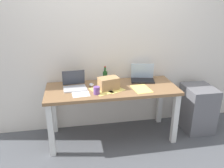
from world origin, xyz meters
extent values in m
plane|color=#515459|center=(0.00, 0.00, 0.00)|extent=(8.00, 8.00, 0.00)
cube|color=silver|center=(0.00, 0.40, 1.30)|extent=(5.20, 0.08, 2.60)
cube|color=olive|center=(0.00, 0.00, 0.73)|extent=(1.73, 0.67, 0.04)
cube|color=silver|center=(-0.80, -0.28, 0.36)|extent=(0.07, 0.07, 0.71)
cube|color=silver|center=(0.80, -0.28, 0.36)|extent=(0.07, 0.07, 0.71)
cube|color=silver|center=(-0.80, 0.28, 0.36)|extent=(0.07, 0.07, 0.71)
cube|color=silver|center=(0.80, 0.28, 0.36)|extent=(0.07, 0.07, 0.71)
cube|color=silver|center=(-0.48, 0.03, 0.76)|extent=(0.31, 0.24, 0.02)
cube|color=#333842|center=(-0.49, 0.14, 0.87)|extent=(0.29, 0.07, 0.20)
cube|color=black|center=(0.47, 0.15, 0.76)|extent=(0.35, 0.25, 0.02)
cube|color=silver|center=(0.49, 0.25, 0.88)|extent=(0.32, 0.09, 0.21)
cylinder|color=#1E5123|center=(-0.06, 0.23, 0.83)|extent=(0.06, 0.06, 0.15)
cylinder|color=#1E5123|center=(-0.06, 0.23, 0.94)|extent=(0.03, 0.03, 0.07)
cylinder|color=#B21E19|center=(-0.06, 0.23, 0.97)|extent=(0.03, 0.03, 0.01)
ellipsoid|color=silver|center=(-0.26, 0.11, 0.77)|extent=(0.07, 0.11, 0.03)
cube|color=tan|center=(-0.05, -0.04, 0.83)|extent=(0.29, 0.23, 0.15)
cylinder|color=#724799|center=(-0.22, -0.17, 0.80)|extent=(0.08, 0.08, 0.09)
cube|color=#F4E06B|center=(-0.15, -0.08, 0.75)|extent=(0.31, 0.35, 0.00)
cube|color=white|center=(-0.42, -0.09, 0.75)|extent=(0.23, 0.31, 0.00)
cube|color=#F4E06B|center=(0.37, -0.12, 0.75)|extent=(0.24, 0.32, 0.00)
cube|color=#F4E06B|center=(0.00, -0.03, 0.75)|extent=(0.32, 0.36, 0.00)
cube|color=slate|center=(1.28, -0.01, 0.33)|extent=(0.40, 0.48, 0.67)
camera|label=1|loc=(-0.49, -2.77, 1.89)|focal=36.87mm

